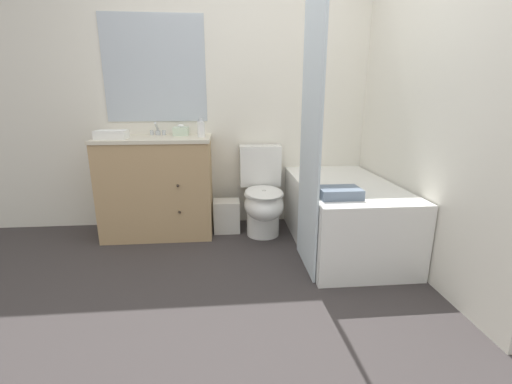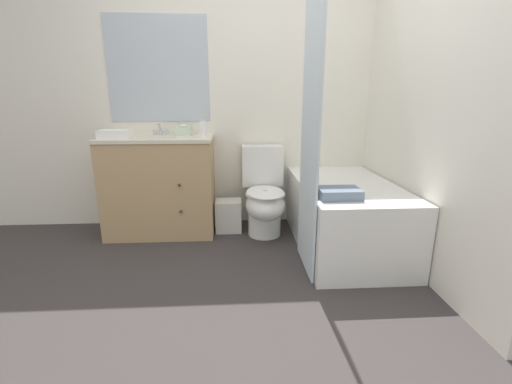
{
  "view_description": "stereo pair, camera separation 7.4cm",
  "coord_description": "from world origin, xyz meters",
  "views": [
    {
      "loc": [
        -0.13,
        -1.8,
        1.23
      ],
      "look_at": [
        0.1,
        0.7,
        0.54
      ],
      "focal_mm": 24.0,
      "sensor_mm": 36.0,
      "label": 1
    },
    {
      "loc": [
        -0.06,
        -1.8,
        1.23
      ],
      "look_at": [
        0.1,
        0.7,
        0.54
      ],
      "focal_mm": 24.0,
      "sensor_mm": 36.0,
      "label": 2
    }
  ],
  "objects": [
    {
      "name": "sink_faucet",
      "position": [
        -0.75,
        1.46,
        0.93
      ],
      "size": [
        0.14,
        0.12,
        0.12
      ],
      "color": "silver",
      "rests_on": "vanity_cabinet"
    },
    {
      "name": "vanity_cabinet",
      "position": [
        -0.75,
        1.29,
        0.46
      ],
      "size": [
        0.98,
        0.55,
        0.9
      ],
      "color": "tan",
      "rests_on": "ground_plane"
    },
    {
      "name": "ground_plane",
      "position": [
        0.0,
        0.0,
        0.0
      ],
      "size": [
        14.0,
        14.0,
        0.0
      ],
      "primitive_type": "plane",
      "color": "#383333"
    },
    {
      "name": "soap_dispenser",
      "position": [
        -0.34,
        1.26,
        0.97
      ],
      "size": [
        0.06,
        0.06,
        0.17
      ],
      "color": "white",
      "rests_on": "vanity_cabinet"
    },
    {
      "name": "wall_back",
      "position": [
        -0.01,
        1.57,
        1.25
      ],
      "size": [
        8.0,
        0.06,
        2.5
      ],
      "color": "white",
      "rests_on": "ground_plane"
    },
    {
      "name": "toilet",
      "position": [
        0.2,
        1.2,
        0.36
      ],
      "size": [
        0.39,
        0.69,
        0.79
      ],
      "color": "white",
      "rests_on": "ground_plane"
    },
    {
      "name": "bath_towel_folded",
      "position": [
        0.66,
        0.44,
        0.59
      ],
      "size": [
        0.29,
        0.21,
        0.07
      ],
      "color": "slate",
      "rests_on": "bathtub"
    },
    {
      "name": "wall_right",
      "position": [
        1.26,
        0.77,
        1.25
      ],
      "size": [
        0.05,
        2.55,
        2.5
      ],
      "color": "white",
      "rests_on": "ground_plane"
    },
    {
      "name": "shower_curtain",
      "position": [
        0.45,
        0.52,
        0.94
      ],
      "size": [
        0.02,
        0.54,
        1.87
      ],
      "color": "silver",
      "rests_on": "ground_plane"
    },
    {
      "name": "hand_towel_folded",
      "position": [
        -1.07,
        1.17,
        0.93
      ],
      "size": [
        0.25,
        0.17,
        0.07
      ],
      "color": "white",
      "rests_on": "vanity_cabinet"
    },
    {
      "name": "tissue_box",
      "position": [
        -0.53,
        1.42,
        0.94
      ],
      "size": [
        0.13,
        0.14,
        0.1
      ],
      "color": "silver",
      "rests_on": "vanity_cabinet"
    },
    {
      "name": "wastebasket",
      "position": [
        -0.13,
        1.28,
        0.15
      ],
      "size": [
        0.24,
        0.2,
        0.3
      ],
      "color": "silver",
      "rests_on": "ground_plane"
    },
    {
      "name": "bathtub",
      "position": [
        0.85,
        0.86,
        0.28
      ],
      "size": [
        0.76,
        1.36,
        0.56
      ],
      "color": "white",
      "rests_on": "ground_plane"
    }
  ]
}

